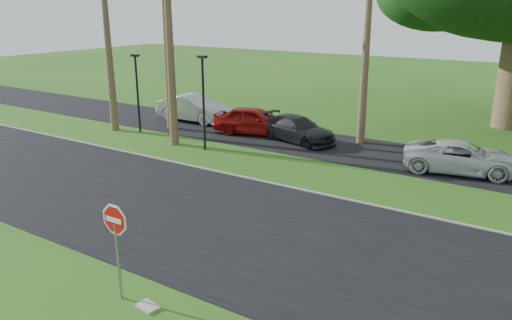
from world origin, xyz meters
The scene contains 12 objects.
ground centered at (0.00, 0.00, 0.00)m, with size 120.00×120.00×0.00m, color #245515.
road centered at (0.00, 2.00, 0.01)m, with size 120.00×8.00×0.02m, color black.
parking_strip centered at (0.00, 12.50, 0.01)m, with size 120.00×5.00×0.02m, color black.
curb centered at (0.00, 6.05, 0.03)m, with size 120.00×0.12×0.06m, color gray.
stop_sign_near centered at (0.50, -3.00, 1.77)m, with size 1.05×0.07×2.62m.
streetlight_left centered at (-11.50, 9.50, 2.50)m, with size 0.45×0.25×4.34m.
streetlight_right centered at (-6.00, 8.50, 2.65)m, with size 0.45×0.25×4.64m.
car_silver centered at (-10.55, 13.18, 0.81)m, with size 1.71×4.89×1.61m, color #A0A3A6.
car_red centered at (-5.66, 12.49, 0.77)m, with size 1.82×4.53×1.54m, color maroon.
car_dark centered at (-2.95, 12.45, 0.66)m, with size 1.84×4.54×1.32m, color black.
car_minivan centered at (5.46, 11.71, 0.67)m, with size 2.22×4.81×1.34m, color silver.
utility_slab centered at (1.33, -2.94, 0.03)m, with size 0.55×0.35×0.06m, color #A5A49C.
Camera 1 is at (9.09, -10.22, 6.89)m, focal length 35.00 mm.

